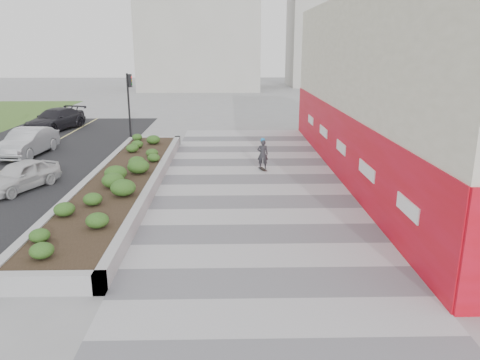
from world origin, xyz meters
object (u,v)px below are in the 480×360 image
object	(u,v)px
skateboarder	(263,154)
planter	(123,178)
car_white	(20,175)
traffic_signal_near	(129,97)
car_dark	(55,120)
car_silver	(28,142)

from	to	relation	value
skateboarder	planter	bearing A→B (deg)	-172.54
car_white	skateboarder	bearing A→B (deg)	38.47
planter	traffic_signal_near	world-z (taller)	traffic_signal_near
skateboarder	car_white	world-z (taller)	skateboarder
car_white	car_dark	bearing A→B (deg)	126.77
skateboarder	car_silver	world-z (taller)	skateboarder
planter	car_silver	xyz separation A→B (m)	(-6.52, 6.24, 0.33)
traffic_signal_near	car_white	distance (m)	11.14
car_silver	car_dark	world-z (taller)	car_dark
car_white	car_silver	distance (m)	6.78
planter	car_dark	size ratio (longest dim) A/B	3.45
car_white	car_dark	world-z (taller)	car_dark
planter	traffic_signal_near	size ratio (longest dim) A/B	4.29
car_white	car_silver	world-z (taller)	car_silver
skateboarder	car_white	size ratio (longest dim) A/B	0.44
traffic_signal_near	car_dark	bearing A→B (deg)	147.67
planter	car_silver	world-z (taller)	car_silver
planter	car_white	xyz separation A→B (m)	(-4.22, -0.14, 0.19)
planter	car_white	world-z (taller)	car_white
traffic_signal_near	car_dark	distance (m)	7.61
skateboarder	car_silver	size ratio (longest dim) A/B	0.35
planter	skateboarder	size ratio (longest dim) A/B	11.33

